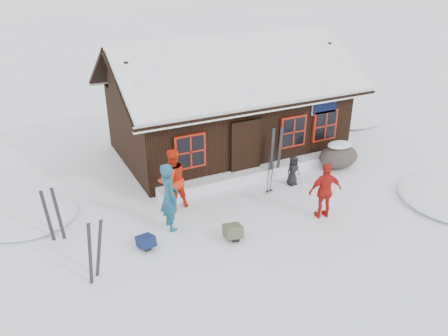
{
  "coord_description": "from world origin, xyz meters",
  "views": [
    {
      "loc": [
        -5.86,
        -9.25,
        6.7
      ],
      "look_at": [
        -0.66,
        0.97,
        1.3
      ],
      "focal_mm": 35.0,
      "sensor_mm": 36.0,
      "label": 1
    }
  ],
  "objects_px": {
    "skier_orange_left": "(172,180)",
    "boulder": "(338,156)",
    "ski_pair_left": "(95,252)",
    "skier_crouched": "(293,171)",
    "backpack_olive": "(233,233)",
    "skier_teal": "(169,197)",
    "ski_poles": "(270,176)",
    "skier_orange_right": "(325,191)",
    "backpack_blue": "(146,243)"
  },
  "relations": [
    {
      "from": "skier_teal",
      "to": "skier_orange_right",
      "type": "bearing_deg",
      "value": -111.21
    },
    {
      "from": "skier_orange_right",
      "to": "skier_crouched",
      "type": "distance_m",
      "value": 2.15
    },
    {
      "from": "skier_crouched",
      "to": "ski_pair_left",
      "type": "xyz_separation_m",
      "value": [
        -6.81,
        -1.84,
        0.21
      ]
    },
    {
      "from": "boulder",
      "to": "backpack_blue",
      "type": "xyz_separation_m",
      "value": [
        -7.71,
        -1.65,
        -0.3
      ]
    },
    {
      "from": "boulder",
      "to": "skier_orange_left",
      "type": "bearing_deg",
      "value": -179.59
    },
    {
      "from": "backpack_blue",
      "to": "boulder",
      "type": "bearing_deg",
      "value": 5.22
    },
    {
      "from": "skier_teal",
      "to": "ski_poles",
      "type": "relative_size",
      "value": 1.52
    },
    {
      "from": "skier_orange_left",
      "to": "backpack_olive",
      "type": "relative_size",
      "value": 3.27
    },
    {
      "from": "skier_teal",
      "to": "backpack_olive",
      "type": "bearing_deg",
      "value": -136.16
    },
    {
      "from": "backpack_blue",
      "to": "skier_orange_left",
      "type": "bearing_deg",
      "value": 42.43
    },
    {
      "from": "skier_orange_right",
      "to": "backpack_olive",
      "type": "distance_m",
      "value": 2.94
    },
    {
      "from": "skier_orange_right",
      "to": "ski_poles",
      "type": "height_order",
      "value": "skier_orange_right"
    },
    {
      "from": "ski_poles",
      "to": "skier_teal",
      "type": "bearing_deg",
      "value": -172.46
    },
    {
      "from": "skier_crouched",
      "to": "ski_poles",
      "type": "relative_size",
      "value": 0.79
    },
    {
      "from": "backpack_blue",
      "to": "backpack_olive",
      "type": "height_order",
      "value": "backpack_olive"
    },
    {
      "from": "skier_crouched",
      "to": "boulder",
      "type": "distance_m",
      "value": 2.29
    },
    {
      "from": "skier_orange_left",
      "to": "skier_orange_right",
      "type": "distance_m",
      "value": 4.42
    },
    {
      "from": "ski_poles",
      "to": "ski_pair_left",
      "type": "bearing_deg",
      "value": -163.84
    },
    {
      "from": "boulder",
      "to": "ski_pair_left",
      "type": "distance_m",
      "value": 9.35
    },
    {
      "from": "skier_crouched",
      "to": "backpack_olive",
      "type": "xyz_separation_m",
      "value": [
        -3.24,
        -1.89,
        -0.35
      ]
    },
    {
      "from": "ski_pair_left",
      "to": "backpack_olive",
      "type": "bearing_deg",
      "value": -27.73
    },
    {
      "from": "skier_orange_left",
      "to": "ski_pair_left",
      "type": "relative_size",
      "value": 1.25
    },
    {
      "from": "skier_crouched",
      "to": "skier_teal",
      "type": "bearing_deg",
      "value": -178.35
    },
    {
      "from": "skier_orange_right",
      "to": "skier_crouched",
      "type": "height_order",
      "value": "skier_orange_right"
    },
    {
      "from": "skier_teal",
      "to": "skier_orange_left",
      "type": "bearing_deg",
      "value": -27.37
    },
    {
      "from": "skier_orange_right",
      "to": "ski_poles",
      "type": "relative_size",
      "value": 1.31
    },
    {
      "from": "skier_orange_right",
      "to": "boulder",
      "type": "height_order",
      "value": "skier_orange_right"
    },
    {
      "from": "backpack_blue",
      "to": "ski_pair_left",
      "type": "bearing_deg",
      "value": -163.38
    },
    {
      "from": "skier_teal",
      "to": "ski_pair_left",
      "type": "bearing_deg",
      "value": 116.23
    },
    {
      "from": "skier_teal",
      "to": "boulder",
      "type": "bearing_deg",
      "value": -83.29
    },
    {
      "from": "ski_pair_left",
      "to": "skier_crouched",
      "type": "bearing_deg",
      "value": -11.87
    },
    {
      "from": "skier_orange_right",
      "to": "ski_pair_left",
      "type": "distance_m",
      "value": 6.43
    },
    {
      "from": "skier_orange_left",
      "to": "boulder",
      "type": "bearing_deg",
      "value": 170.27
    },
    {
      "from": "skier_orange_left",
      "to": "backpack_olive",
      "type": "bearing_deg",
      "value": 100.08
    },
    {
      "from": "skier_crouched",
      "to": "backpack_olive",
      "type": "height_order",
      "value": "skier_crouched"
    },
    {
      "from": "backpack_blue",
      "to": "skier_orange_right",
      "type": "bearing_deg",
      "value": -16.2
    },
    {
      "from": "ski_poles",
      "to": "backpack_blue",
      "type": "bearing_deg",
      "value": -166.21
    },
    {
      "from": "ski_poles",
      "to": "backpack_blue",
      "type": "distance_m",
      "value": 4.6
    },
    {
      "from": "skier_orange_left",
      "to": "backpack_blue",
      "type": "distance_m",
      "value": 2.27
    },
    {
      "from": "skier_crouched",
      "to": "backpack_blue",
      "type": "bearing_deg",
      "value": -173.29
    },
    {
      "from": "skier_teal",
      "to": "ski_poles",
      "type": "distance_m",
      "value": 3.58
    },
    {
      "from": "skier_crouched",
      "to": "ski_poles",
      "type": "distance_m",
      "value": 1.02
    },
    {
      "from": "boulder",
      "to": "ski_pair_left",
      "type": "relative_size",
      "value": 0.97
    },
    {
      "from": "skier_teal",
      "to": "skier_crouched",
      "type": "bearing_deg",
      "value": -83.99
    },
    {
      "from": "skier_orange_left",
      "to": "boulder",
      "type": "distance_m",
      "value": 6.35
    },
    {
      "from": "boulder",
      "to": "backpack_olive",
      "type": "height_order",
      "value": "boulder"
    },
    {
      "from": "skier_orange_right",
      "to": "backpack_blue",
      "type": "distance_m",
      "value": 5.18
    },
    {
      "from": "ski_pair_left",
      "to": "backpack_blue",
      "type": "height_order",
      "value": "ski_pair_left"
    },
    {
      "from": "skier_teal",
      "to": "ski_poles",
      "type": "xyz_separation_m",
      "value": [
        3.53,
        0.47,
        -0.37
      ]
    },
    {
      "from": "boulder",
      "to": "ski_poles",
      "type": "distance_m",
      "value": 3.31
    }
  ]
}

